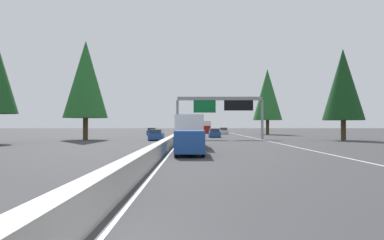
{
  "coord_description": "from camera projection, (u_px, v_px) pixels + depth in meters",
  "views": [
    {
      "loc": [
        -5.76,
        -1.94,
        2.07
      ],
      "look_at": [
        69.92,
        -1.76,
        3.12
      ],
      "focal_mm": 33.32,
      "sensor_mm": 36.0,
      "label": 1
    }
  ],
  "objects": [
    {
      "name": "conifer_left_near",
      "position": [
        86.0,
        79.0,
        49.7
      ],
      "size": [
        6.11,
        6.11,
        13.9
      ],
      "color": "#4C3823",
      "rests_on": "ground"
    },
    {
      "name": "box_truck_distant_b",
      "position": [
        190.0,
        130.0,
        33.2
      ],
      "size": [
        8.5,
        2.4,
        2.95
      ],
      "color": "white",
      "rests_on": "ground"
    },
    {
      "name": "conifer_right_mid",
      "position": [
        267.0,
        95.0,
        77.03
      ],
      "size": [
        6.26,
        6.26,
        14.22
      ],
      "color": "#4C3823",
      "rests_on": "ground"
    },
    {
      "name": "sedan_far_right",
      "position": [
        214.0,
        133.0,
        59.23
      ],
      "size": [
        4.4,
        1.8,
        1.47
      ],
      "color": "#1E4793",
      "rests_on": "ground"
    },
    {
      "name": "pickup_distant_a",
      "position": [
        206.0,
        130.0,
        86.66
      ],
      "size": [
        5.6,
        2.0,
        1.86
      ],
      "color": "maroon",
      "rests_on": "ground"
    },
    {
      "name": "conifer_right_near",
      "position": [
        343.0,
        84.0,
        47.51
      ],
      "size": [
        5.41,
        5.41,
        12.29
      ],
      "color": "#4C3823",
      "rests_on": "ground"
    },
    {
      "name": "oncoming_far",
      "position": [
        156.0,
        135.0,
        47.99
      ],
      "size": [
        4.4,
        1.8,
        1.47
      ],
      "rotation": [
        0.0,
        0.0,
        3.14
      ],
      "color": "#1E4793",
      "rests_on": "ground"
    },
    {
      "name": "sedan_far_center",
      "position": [
        223.0,
        131.0,
        80.38
      ],
      "size": [
        4.4,
        1.8,
        1.47
      ],
      "color": "silver",
      "rests_on": "ground"
    },
    {
      "name": "shoulder_stripe_right",
      "position": [
        238.0,
        135.0,
        75.7
      ],
      "size": [
        160.0,
        0.16,
        0.01
      ],
      "primitive_type": "cube",
      "color": "silver",
      "rests_on": "ground"
    },
    {
      "name": "minivan_far_left",
      "position": [
        190.0,
        141.0,
        24.35
      ],
      "size": [
        5.0,
        1.95,
        1.69
      ],
      "color": "#1E4793",
      "rests_on": "ground"
    },
    {
      "name": "shoulder_stripe_median",
      "position": [
        185.0,
        135.0,
        75.73
      ],
      "size": [
        160.0,
        0.16,
        0.01
      ],
      "primitive_type": "cube",
      "color": "silver",
      "rests_on": "ground"
    },
    {
      "name": "sign_gantry_overhead",
      "position": [
        221.0,
        105.0,
        51.62
      ],
      "size": [
        0.5,
        12.68,
        6.15
      ],
      "color": "gray",
      "rests_on": "ground"
    },
    {
      "name": "sedan_near_center",
      "position": [
        193.0,
        133.0,
        60.59
      ],
      "size": [
        4.4,
        1.8,
        1.47
      ],
      "color": "white",
      "rests_on": "ground"
    },
    {
      "name": "bus_mid_left",
      "position": [
        205.0,
        126.0,
        98.94
      ],
      "size": [
        11.5,
        2.55,
        3.1
      ],
      "color": "white",
      "rests_on": "ground"
    },
    {
      "name": "median_barrier",
      "position": [
        184.0,
        132.0,
        85.73
      ],
      "size": [
        180.0,
        0.56,
        0.9
      ],
      "primitive_type": "cube",
      "color": "#ADAAA3",
      "rests_on": "ground"
    },
    {
      "name": "oncoming_near",
      "position": [
        152.0,
        132.0,
        74.03
      ],
      "size": [
        4.4,
        1.8,
        1.47
      ],
      "rotation": [
        0.0,
        0.0,
        3.14
      ],
      "color": "#1E4793",
      "rests_on": "ground"
    },
    {
      "name": "ground_plane",
      "position": [
        182.0,
        136.0,
        65.73
      ],
      "size": [
        320.0,
        320.0,
        0.0
      ],
      "primitive_type": "plane",
      "color": "#38383A"
    }
  ]
}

